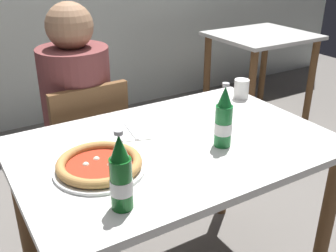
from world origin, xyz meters
TOP-DOWN VIEW (x-y plane):
  - dining_table_main at (0.00, 0.00)m, footprint 1.20×0.80m
  - chair_behind_table at (-0.15, 0.61)m, footprint 0.42×0.42m
  - diner_seated at (-0.16, 0.66)m, footprint 0.34×0.34m
  - dining_table_background at (1.68, 1.30)m, footprint 0.80×0.70m
  - pizza_margherita_near at (-0.32, -0.04)m, footprint 0.31×0.31m
  - beer_bottle_left at (-0.35, -0.27)m, footprint 0.07×0.07m
  - beer_bottle_center at (0.14, -0.11)m, footprint 0.07×0.07m
  - napkin_with_cutlery at (-0.12, 0.18)m, footprint 0.23×0.23m
  - paper_cup at (0.53, 0.24)m, footprint 0.07×0.07m

SIDE VIEW (x-z plane):
  - chair_behind_table at x=-0.15m, z-range 0.06..0.91m
  - diner_seated at x=-0.16m, z-range -0.02..1.19m
  - dining_table_background at x=1.68m, z-range 0.22..0.97m
  - dining_table_main at x=0.00m, z-range 0.26..1.01m
  - napkin_with_cutlery at x=-0.12m, z-range 0.75..0.76m
  - pizza_margherita_near at x=-0.32m, z-range 0.75..0.79m
  - paper_cup at x=0.53m, z-range 0.75..0.84m
  - beer_bottle_left at x=-0.35m, z-range 0.73..0.98m
  - beer_bottle_center at x=0.14m, z-range 0.73..0.98m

